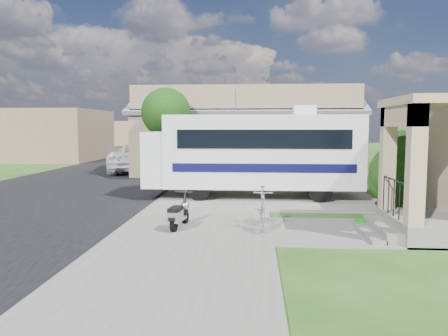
# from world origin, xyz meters

# --- Properties ---
(ground) EXTENTS (120.00, 120.00, 0.00)m
(ground) POSITION_xyz_m (0.00, 0.00, 0.00)
(ground) COLOR #1B3F11
(street_slab) EXTENTS (9.00, 80.00, 0.02)m
(street_slab) POSITION_xyz_m (-7.50, 10.00, 0.01)
(street_slab) COLOR black
(street_slab) RESTS_ON ground
(sidewalk_slab) EXTENTS (4.00, 80.00, 0.06)m
(sidewalk_slab) POSITION_xyz_m (-1.00, 10.00, 0.03)
(sidewalk_slab) COLOR #5F5D55
(sidewalk_slab) RESTS_ON ground
(driveway_slab) EXTENTS (7.00, 6.00, 0.05)m
(driveway_slab) POSITION_xyz_m (1.50, 4.50, 0.03)
(driveway_slab) COLOR #5F5D55
(driveway_slab) RESTS_ON ground
(walk_slab) EXTENTS (4.00, 3.00, 0.05)m
(walk_slab) POSITION_xyz_m (3.00, -1.00, 0.03)
(walk_slab) COLOR #5F5D55
(walk_slab) RESTS_ON ground
(warehouse) EXTENTS (12.50, 8.40, 5.04)m
(warehouse) POSITION_xyz_m (0.00, 13.97, 1.99)
(warehouse) COLOR #846B52
(warehouse) RESTS_ON ground
(distant_bldg_far) EXTENTS (10.00, 8.00, 4.00)m
(distant_bldg_far) POSITION_xyz_m (-17.00, 22.00, 2.00)
(distant_bldg_far) COLOR brown
(distant_bldg_far) RESTS_ON ground
(distant_bldg_near) EXTENTS (8.00, 7.00, 3.20)m
(distant_bldg_near) POSITION_xyz_m (-15.00, 34.00, 1.60)
(distant_bldg_near) COLOR #846B52
(distant_bldg_near) RESTS_ON ground
(street_tree_a) EXTENTS (2.44, 2.40, 4.58)m
(street_tree_a) POSITION_xyz_m (-3.70, 9.05, 3.25)
(street_tree_a) COLOR #2F2315
(street_tree_a) RESTS_ON ground
(street_tree_b) EXTENTS (2.44, 2.40, 4.73)m
(street_tree_b) POSITION_xyz_m (-3.70, 19.05, 3.39)
(street_tree_b) COLOR #2F2315
(street_tree_b) RESTS_ON ground
(street_tree_c) EXTENTS (2.44, 2.40, 4.42)m
(street_tree_c) POSITION_xyz_m (-3.70, 28.05, 3.10)
(street_tree_c) COLOR #2F2315
(street_tree_c) RESTS_ON ground
(motorhome) EXTENTS (7.97, 2.66, 4.08)m
(motorhome) POSITION_xyz_m (0.53, 4.35, 1.75)
(motorhome) COLOR silver
(motorhome) RESTS_ON ground
(shrub) EXTENTS (2.11, 2.01, 2.58)m
(shrub) POSITION_xyz_m (5.16, 1.84, 1.32)
(shrub) COLOR #2F2315
(shrub) RESTS_ON ground
(scooter) EXTENTS (0.52, 1.40, 0.92)m
(scooter) POSITION_xyz_m (-1.43, -1.09, 0.42)
(scooter) COLOR black
(scooter) RESTS_ON ground
(bicycle) EXTENTS (0.51, 1.77, 1.06)m
(bicycle) POSITION_xyz_m (0.76, -0.84, 0.53)
(bicycle) COLOR #9F9FA6
(bicycle) RESTS_ON ground
(pickup_truck) EXTENTS (3.20, 6.38, 1.73)m
(pickup_truck) POSITION_xyz_m (-6.14, 13.37, 0.87)
(pickup_truck) COLOR white
(pickup_truck) RESTS_ON ground
(van) EXTENTS (2.86, 5.78, 1.62)m
(van) POSITION_xyz_m (-6.60, 19.63, 0.81)
(van) COLOR white
(van) RESTS_ON ground
(garden_hose) EXTENTS (0.40, 0.40, 0.18)m
(garden_hose) POSITION_xyz_m (3.41, -0.42, 0.09)
(garden_hose) COLOR #167116
(garden_hose) RESTS_ON ground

